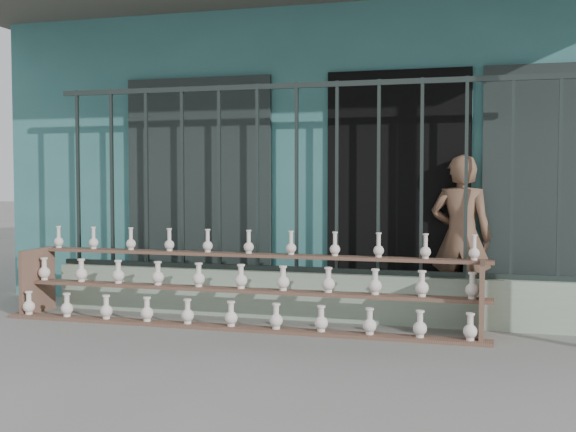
# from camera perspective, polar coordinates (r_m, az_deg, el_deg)

# --- Properties ---
(ground) EXTENTS (60.00, 60.00, 0.00)m
(ground) POSITION_cam_1_polar(r_m,az_deg,el_deg) (5.77, -2.73, -10.48)
(ground) COLOR slate
(workshop_building) EXTENTS (7.40, 6.60, 3.21)m
(workshop_building) POSITION_cam_1_polar(r_m,az_deg,el_deg) (9.72, 5.20, 4.63)
(workshop_building) COLOR #336D6D
(workshop_building) RESTS_ON ground
(parapet_wall) EXTENTS (5.00, 0.20, 0.45)m
(parapet_wall) POSITION_cam_1_polar(r_m,az_deg,el_deg) (6.95, 0.67, -6.27)
(parapet_wall) COLOR #93AC93
(parapet_wall) RESTS_ON ground
(security_fence) EXTENTS (5.00, 0.04, 1.80)m
(security_fence) POSITION_cam_1_polar(r_m,az_deg,el_deg) (6.86, 0.68, 3.04)
(security_fence) COLOR #283330
(security_fence) RESTS_ON parapet_wall
(shelf_rack) EXTENTS (4.50, 0.68, 0.85)m
(shelf_rack) POSITION_cam_1_polar(r_m,az_deg,el_deg) (6.66, -3.83, -5.51)
(shelf_rack) COLOR brown
(shelf_rack) RESTS_ON ground
(elderly_woman) EXTENTS (0.61, 0.43, 1.57)m
(elderly_woman) POSITION_cam_1_polar(r_m,az_deg,el_deg) (7.02, 13.53, -1.66)
(elderly_woman) COLOR brown
(elderly_woman) RESTS_ON ground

